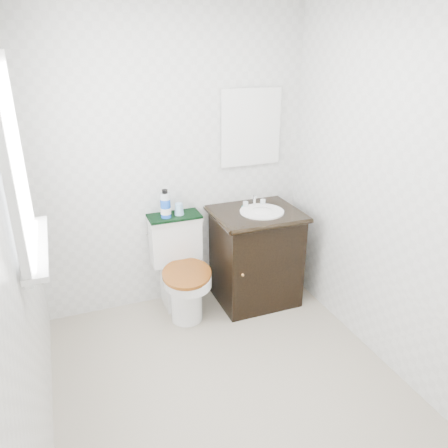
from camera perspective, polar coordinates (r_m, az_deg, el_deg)
floor at (r=3.08m, az=0.77°, el=-20.18°), size 2.40×2.40×0.00m
wall_back at (r=3.51m, az=-6.49°, el=7.80°), size 2.40×0.00×2.40m
wall_front at (r=1.52m, az=18.70°, el=-14.65°), size 2.40×0.00×2.40m
wall_left at (r=2.29m, az=-25.60°, el=-2.66°), size 0.00×2.40×2.40m
wall_right at (r=2.99m, az=20.88°, el=3.80°), size 0.00×2.40×2.40m
window at (r=2.41m, az=-26.00°, el=7.40°), size 0.02×0.70×0.90m
mirror at (r=3.65m, az=3.50°, el=12.47°), size 0.50×0.02×0.60m
toilet at (r=3.61m, az=-5.70°, el=-6.34°), size 0.47×0.66×0.79m
vanity at (r=3.72m, az=4.18°, el=-3.94°), size 0.69×0.59×0.92m
trash_bin at (r=3.82m, az=-6.13°, el=-8.08°), size 0.21×0.17×0.29m
towel at (r=3.52m, az=-6.52°, el=1.02°), size 0.42×0.22×0.02m
mouthwash_bottle at (r=3.45m, az=-7.65°, el=2.51°), size 0.08×0.08×0.23m
cup at (r=3.51m, az=-5.90°, el=1.96°), size 0.08×0.08×0.09m
soap_bar at (r=3.64m, az=2.80°, el=2.36°), size 0.07×0.04×0.02m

